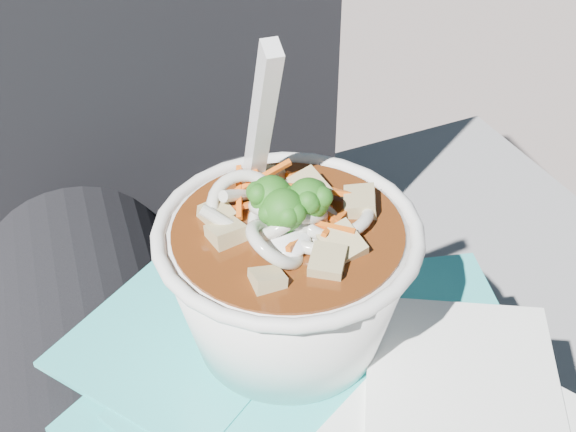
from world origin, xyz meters
name	(u,v)px	position (x,y,z in m)	size (l,w,h in m)	color
person_body	(193,319)	(0.00, 0.09, 0.53)	(0.34, 0.94, 0.97)	black
plastic_bag	(285,372)	(0.04, -0.03, 0.58)	(0.32, 0.29, 0.01)	#2DBEBD
napkins	(464,415)	(0.13, -0.10, 0.59)	(0.20, 0.22, 0.01)	white
udon_bowl	(288,269)	(0.05, 0.00, 0.65)	(0.20, 0.20, 0.21)	white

